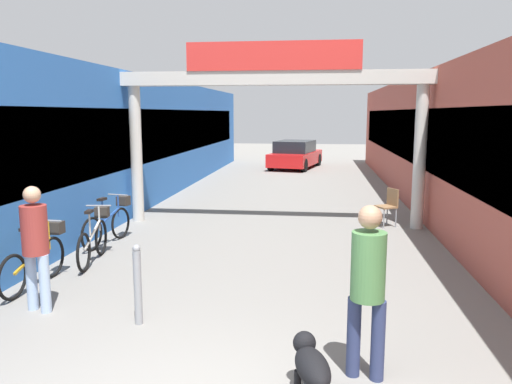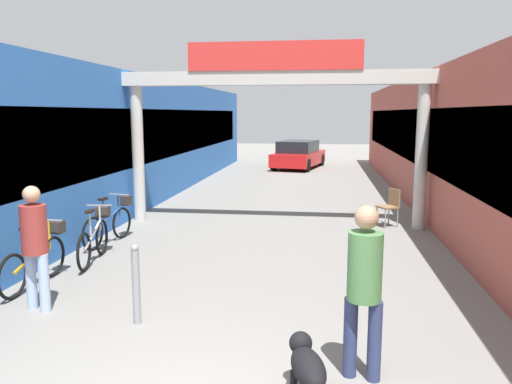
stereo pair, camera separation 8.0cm
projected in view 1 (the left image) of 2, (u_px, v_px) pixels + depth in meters
name	position (u px, v px, depth m)	size (l,w,h in m)	color
storefront_left	(112.00, 140.00, 14.95)	(3.00, 26.00, 3.67)	blue
storefront_right	(466.00, 143.00, 13.70)	(3.00, 26.00, 3.67)	#B25142
arcade_sign_gateway	(273.00, 98.00, 11.50)	(7.40, 0.47, 4.24)	beige
pedestrian_with_dog	(368.00, 280.00, 4.89)	(0.41, 0.41, 1.77)	navy
pedestrian_companion	(35.00, 241.00, 6.60)	(0.43, 0.43, 1.71)	#A5BFE0
dog_on_leash	(311.00, 364.00, 4.62)	(0.47, 0.79, 0.55)	black
bicycle_orange_second	(38.00, 258.00, 7.68)	(0.46, 1.69, 0.98)	black
bicycle_silver_third	(94.00, 237.00, 8.95)	(0.46, 1.68, 0.98)	black
bicycle_blue_farthest	(110.00, 222.00, 10.19)	(0.47, 1.67, 0.98)	black
bollard_post_metal	(138.00, 284.00, 6.25)	(0.10, 0.10, 1.04)	gray
cafe_chair_wood_nearer	(389.00, 204.00, 11.72)	(0.54, 0.54, 0.89)	gray
parked_car_red	(295.00, 155.00, 24.11)	(2.57, 4.28, 1.33)	red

